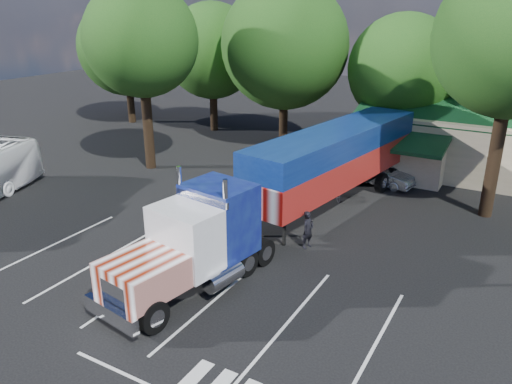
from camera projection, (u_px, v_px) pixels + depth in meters
The scene contains 10 objects.
ground at pixel (229, 228), 26.24m from camera, with size 120.00×120.00×0.00m, color black.
tree_row_a at pixel (126, 48), 47.32m from camera, with size 9.00×9.00×11.68m.
tree_row_b at pixel (212, 51), 44.21m from camera, with size 8.40×8.40×11.35m.
tree_row_c at pixel (285, 45), 38.89m from camera, with size 10.00×10.00×13.05m.
tree_row_d at pixel (403, 69), 36.28m from camera, with size 8.00×8.00×10.60m.
tree_near_left at pixel (141, 40), 32.87m from camera, with size 7.60×7.60×12.65m.
semi_truck at pixel (307, 174), 26.04m from camera, with size 6.42×23.04×4.79m.
woman at pixel (308, 230), 23.82m from camera, with size 0.68×0.45×1.87m, color black.
bicycle at pixel (336, 192), 29.97m from camera, with size 0.63×1.81×0.95m, color black.
silver_sedan at pixel (381, 175), 32.21m from camera, with size 1.45×4.15×1.37m, color #9C9FA3.
Camera 1 is at (13.08, -20.04, 11.03)m, focal length 35.00 mm.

